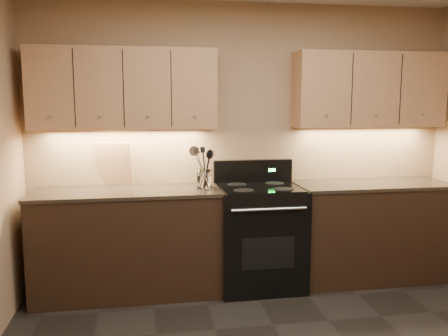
{
  "coord_description": "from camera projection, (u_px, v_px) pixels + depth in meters",
  "views": [
    {
      "loc": [
        -0.94,
        -2.41,
        1.7
      ],
      "look_at": [
        -0.29,
        1.45,
        1.14
      ],
      "focal_mm": 38.0,
      "sensor_mm": 36.0,
      "label": 1
    }
  ],
  "objects": [
    {
      "name": "steel_skimmer",
      "position": [
        209.0,
        166.0,
        4.17
      ],
      "size": [
        0.22,
        0.11,
        0.37
      ],
      "primitive_type": null,
      "rotation": [
        -0.01,
        -0.38,
        -0.1
      ],
      "color": "silver",
      "rests_on": "utensil_crock"
    },
    {
      "name": "black_turner",
      "position": [
        207.0,
        166.0,
        4.18
      ],
      "size": [
        0.12,
        0.18,
        0.37
      ],
      "primitive_type": null,
      "rotation": [
        -0.24,
        -0.02,
        0.24
      ],
      "color": "black",
      "rests_on": "utensil_crock"
    },
    {
      "name": "outlet_plate",
      "position": [
        105.0,
        165.0,
        4.32
      ],
      "size": [
        0.08,
        0.01,
        0.12
      ],
      "primitive_type": "cube",
      "color": "#B2B5BA",
      "rests_on": "wall_back"
    },
    {
      "name": "black_spoon",
      "position": [
        204.0,
        167.0,
        4.2
      ],
      "size": [
        0.1,
        0.16,
        0.35
      ],
      "primitive_type": null,
      "rotation": [
        0.29,
        0.11,
        0.07
      ],
      "color": "black",
      "rests_on": "utensil_crock"
    },
    {
      "name": "steel_spatula",
      "position": [
        207.0,
        165.0,
        4.19
      ],
      "size": [
        0.2,
        0.12,
        0.39
      ],
      "primitive_type": null,
      "rotation": [
        0.11,
        -0.28,
        -0.25
      ],
      "color": "silver",
      "rests_on": "utensil_crock"
    },
    {
      "name": "upper_cab_left",
      "position": [
        124.0,
        89.0,
        4.12
      ],
      "size": [
        1.6,
        0.3,
        0.7
      ],
      "primitive_type": "cube",
      "color": "tan",
      "rests_on": "wall_back"
    },
    {
      "name": "cutting_board",
      "position": [
        114.0,
        164.0,
        4.3
      ],
      "size": [
        0.33,
        0.15,
        0.4
      ],
      "primitive_type": "cube",
      "rotation": [
        0.16,
        0.0,
        -0.24
      ],
      "color": "tan",
      "rests_on": "counter_left"
    },
    {
      "name": "stove",
      "position": [
        259.0,
        235.0,
        4.34
      ],
      "size": [
        0.76,
        0.68,
        1.14
      ],
      "color": "black",
      "rests_on": "ground"
    },
    {
      "name": "wooden_spoon",
      "position": [
        200.0,
        168.0,
        4.17
      ],
      "size": [
        0.18,
        0.09,
        0.33
      ],
      "primitive_type": null,
      "rotation": [
        0.01,
        0.36,
        0.21
      ],
      "color": "tan",
      "rests_on": "utensil_crock"
    },
    {
      "name": "wall_back",
      "position": [
        244.0,
        143.0,
        4.52
      ],
      "size": [
        4.0,
        0.04,
        2.6
      ],
      "primitive_type": "cube",
      "color": "#9B7E5B",
      "rests_on": "ground"
    },
    {
      "name": "counter_left",
      "position": [
        128.0,
        242.0,
        4.16
      ],
      "size": [
        1.62,
        0.62,
        0.93
      ],
      "color": "black",
      "rests_on": "ground"
    },
    {
      "name": "utensil_crock",
      "position": [
        204.0,
        179.0,
        4.2
      ],
      "size": [
        0.17,
        0.17,
        0.17
      ],
      "color": "white",
      "rests_on": "counter_left"
    },
    {
      "name": "counter_right",
      "position": [
        370.0,
        230.0,
        4.54
      ],
      "size": [
        1.46,
        0.62,
        0.93
      ],
      "color": "black",
      "rests_on": "ground"
    },
    {
      "name": "upper_cab_right",
      "position": [
        369.0,
        90.0,
        4.5
      ],
      "size": [
        1.44,
        0.3,
        0.7
      ],
      "primitive_type": "cube",
      "color": "tan",
      "rests_on": "wall_back"
    }
  ]
}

